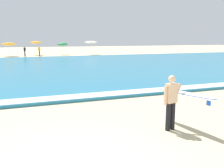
% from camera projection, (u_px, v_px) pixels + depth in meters
% --- Properties ---
extents(sea, '(120.00, 28.00, 0.14)m').
position_uv_depth(sea, '(28.00, 68.00, 23.62)').
color(sea, teal).
rests_on(sea, ground).
extents(surf_foam, '(120.00, 0.98, 0.01)m').
position_uv_depth(surf_foam, '(41.00, 99.00, 11.27)').
color(surf_foam, white).
rests_on(surf_foam, sea).
extents(surfer_with_board, '(1.15, 2.54, 1.73)m').
position_uv_depth(surfer_with_board, '(177.00, 97.00, 7.85)').
color(surfer_with_board, black).
rests_on(surfer_with_board, ground).
extents(beach_umbrella_2, '(2.25, 2.28, 2.22)m').
position_uv_depth(beach_umbrella_2, '(9.00, 44.00, 39.55)').
color(beach_umbrella_2, beige).
rests_on(beach_umbrella_2, ground).
extents(beach_umbrella_3, '(1.85, 1.88, 2.39)m').
position_uv_depth(beach_umbrella_3, '(36.00, 42.00, 42.45)').
color(beach_umbrella_3, beige).
rests_on(beach_umbrella_3, ground).
extents(beach_umbrella_4, '(1.76, 1.80, 2.14)m').
position_uv_depth(beach_umbrella_4, '(63.00, 44.00, 43.45)').
color(beach_umbrella_4, beige).
rests_on(beach_umbrella_4, ground).
extents(beach_umbrella_5, '(2.18, 2.19, 2.38)m').
position_uv_depth(beach_umbrella_5, '(91.00, 42.00, 43.72)').
color(beach_umbrella_5, beige).
rests_on(beach_umbrella_5, ground).
extents(beachgoer_near_row_left, '(0.32, 0.20, 1.58)m').
position_uv_depth(beachgoer_near_row_left, '(39.00, 51.00, 40.16)').
color(beachgoer_near_row_left, '#383842').
rests_on(beachgoer_near_row_left, ground).
extents(beachgoer_near_row_mid, '(0.32, 0.20, 1.58)m').
position_uv_depth(beachgoer_near_row_mid, '(25.00, 51.00, 39.61)').
color(beachgoer_near_row_mid, '#383842').
rests_on(beachgoer_near_row_mid, ground).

